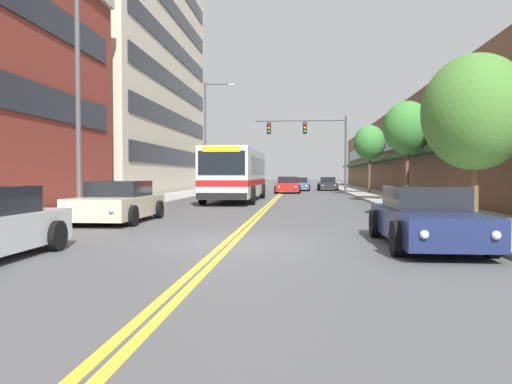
# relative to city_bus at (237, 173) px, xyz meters

# --- Properties ---
(ground_plane) EXTENTS (240.00, 240.00, 0.00)m
(ground_plane) POSITION_rel_city_bus_xyz_m (2.21, 18.31, -1.71)
(ground_plane) COLOR #4C4C4F
(sidewalk_left) EXTENTS (3.60, 106.00, 0.14)m
(sidewalk_left) POSITION_rel_city_bus_xyz_m (-5.09, 18.31, -1.64)
(sidewalk_left) COLOR #9E9B96
(sidewalk_left) RESTS_ON ground_plane
(sidewalk_right) EXTENTS (3.60, 106.00, 0.14)m
(sidewalk_right) POSITION_rel_city_bus_xyz_m (9.51, 18.31, -1.64)
(sidewalk_right) COLOR #9E9B96
(sidewalk_right) RESTS_ON ground_plane
(centre_line) EXTENTS (0.34, 106.00, 0.01)m
(centre_line) POSITION_rel_city_bus_xyz_m (2.21, 18.31, -1.71)
(centre_line) COLOR yellow
(centre_line) RESTS_ON ground_plane
(office_tower_left) EXTENTS (12.08, 26.28, 28.47)m
(office_tower_left) POSITION_rel_city_bus_xyz_m (-13.12, 13.10, 12.52)
(office_tower_left) COLOR beige
(office_tower_left) RESTS_ON ground_plane
(storefront_row_right) EXTENTS (9.10, 68.00, 7.11)m
(storefront_row_right) POSITION_rel_city_bus_xyz_m (15.53, 18.31, 1.84)
(storefront_row_right) COLOR brown
(storefront_row_right) RESTS_ON ground_plane
(city_bus) EXTENTS (2.94, 11.82, 3.02)m
(city_bus) POSITION_rel_city_bus_xyz_m (0.00, 0.00, 0.00)
(city_bus) COLOR silver
(city_bus) RESTS_ON ground_plane
(car_champagne_parked_left_near) EXTENTS (2.18, 4.68, 1.37)m
(car_champagne_parked_left_near) POSITION_rel_city_bus_xyz_m (-2.24, -13.88, -1.08)
(car_champagne_parked_left_near) COLOR beige
(car_champagne_parked_left_near) RESTS_ON ground_plane
(car_dark_grey_parked_left_far) EXTENTS (2.11, 4.81, 1.19)m
(car_dark_grey_parked_left_far) POSITION_rel_city_bus_xyz_m (-2.19, 13.98, -1.15)
(car_dark_grey_parked_left_far) COLOR #38383D
(car_dark_grey_parked_left_far) RESTS_ON ground_plane
(car_navy_parked_right_foreground) EXTENTS (1.98, 4.83, 1.32)m
(car_navy_parked_right_foreground) POSITION_rel_city_bus_xyz_m (6.59, -18.81, -1.10)
(car_navy_parked_right_foreground) COLOR #19234C
(car_navy_parked_right_foreground) RESTS_ON ground_plane
(car_charcoal_parked_right_mid) EXTENTS (1.98, 4.56, 1.36)m
(car_charcoal_parked_right_mid) POSITION_rel_city_bus_xyz_m (6.61, 21.46, -1.09)
(car_charcoal_parked_right_mid) COLOR #232328
(car_charcoal_parked_right_mid) RESTS_ON ground_plane
(car_slate_blue_moving_lead) EXTENTS (2.02, 4.87, 1.33)m
(car_slate_blue_moving_lead) POSITION_rel_city_bus_xyz_m (3.77, 20.30, -1.09)
(car_slate_blue_moving_lead) COLOR #475675
(car_slate_blue_moving_lead) RESTS_ON ground_plane
(car_red_moving_second) EXTENTS (2.20, 4.19, 1.43)m
(car_red_moving_second) POSITION_rel_city_bus_xyz_m (2.76, 13.21, -1.05)
(car_red_moving_second) COLOR maroon
(car_red_moving_second) RESTS_ON ground_plane
(traffic_signal_mast) EXTENTS (7.28, 0.38, 6.27)m
(traffic_signal_mast) POSITION_rel_city_bus_xyz_m (4.87, 10.02, 2.80)
(traffic_signal_mast) COLOR #47474C
(traffic_signal_mast) RESTS_ON ground_plane
(street_lamp_left_near) EXTENTS (2.39, 0.28, 7.58)m
(street_lamp_left_near) POSITION_rel_city_bus_xyz_m (-2.75, -14.99, 2.83)
(street_lamp_left_near) COLOR #47474C
(street_lamp_left_near) RESTS_ON ground_plane
(street_lamp_left_far) EXTENTS (2.27, 0.28, 8.32)m
(street_lamp_left_far) POSITION_rel_city_bus_xyz_m (-2.79, 5.94, 3.20)
(street_lamp_left_far) COLOR #47474C
(street_lamp_left_far) RESTS_ON ground_plane
(street_tree_right_near) EXTENTS (3.45, 3.45, 5.39)m
(street_tree_right_near) POSITION_rel_city_bus_xyz_m (9.55, -13.11, 1.90)
(street_tree_right_near) COLOR brown
(street_tree_right_near) RESTS_ON sidewalk_right
(street_tree_right_mid) EXTENTS (2.69, 2.69, 5.56)m
(street_tree_right_mid) POSITION_rel_city_bus_xyz_m (9.80, -1.47, 2.49)
(street_tree_right_mid) COLOR brown
(street_tree_right_mid) RESTS_ON sidewalk_right
(street_tree_right_far) EXTENTS (2.54, 2.54, 5.46)m
(street_tree_right_far) POSITION_rel_city_bus_xyz_m (9.40, 10.98, 2.47)
(street_tree_right_far) COLOR brown
(street_tree_right_far) RESTS_ON sidewalk_right
(fire_hydrant) EXTENTS (0.34, 0.26, 0.83)m
(fire_hydrant) POSITION_rel_city_bus_xyz_m (8.16, -8.36, -1.16)
(fire_hydrant) COLOR #B7B7BC
(fire_hydrant) RESTS_ON sidewalk_right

